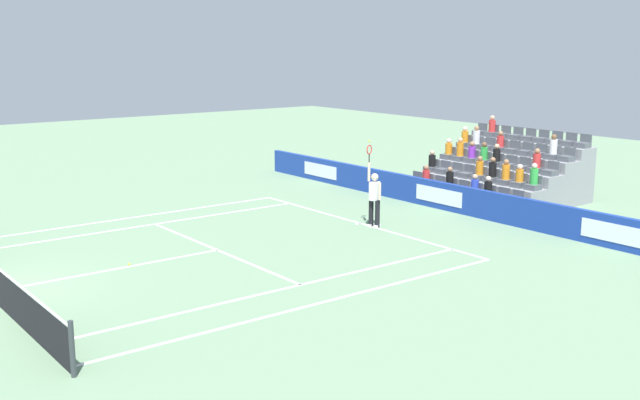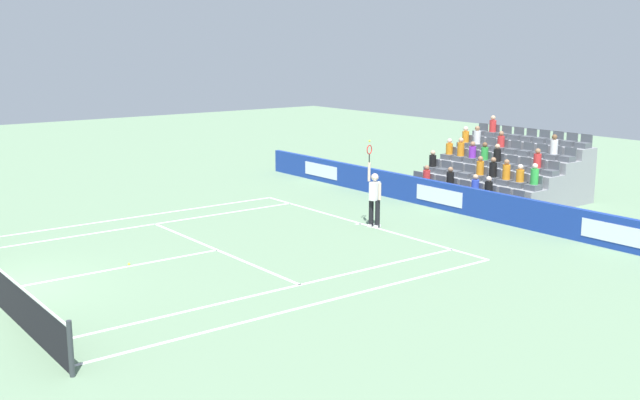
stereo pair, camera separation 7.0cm
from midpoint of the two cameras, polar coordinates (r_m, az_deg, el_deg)
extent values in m
cube|color=white|center=(25.52, 3.14, -1.76)|extent=(10.97, 0.10, 0.01)
cube|color=white|center=(22.45, -7.61, -3.72)|extent=(8.23, 0.10, 0.01)
cube|color=white|center=(21.12, -15.18, -5.02)|extent=(0.10, 6.40, 0.01)
cube|color=white|center=(25.82, -13.05, -1.89)|extent=(0.10, 11.89, 0.01)
cube|color=white|center=(18.88, -2.53, -6.61)|extent=(0.10, 11.89, 0.01)
cube|color=white|center=(27.04, -14.26, -1.34)|extent=(0.10, 11.89, 0.01)
cube|color=white|center=(17.83, 0.01, -7.71)|extent=(0.10, 11.89, 0.01)
cube|color=white|center=(25.46, 2.96, -1.79)|extent=(0.10, 0.20, 0.01)
cube|color=#193899|center=(28.00, 9.11, 0.34)|extent=(21.12, 0.20, 0.99)
cube|color=white|center=(23.74, 21.31, -2.36)|extent=(2.25, 0.01, 0.55)
cube|color=white|center=(27.92, 8.95, 0.31)|extent=(2.25, 0.01, 0.55)
cube|color=white|center=(33.08, 0.12, 2.22)|extent=(2.25, 0.01, 0.55)
cylinder|color=#33383D|center=(14.62, -18.01, -10.54)|extent=(0.10, 0.10, 1.07)
cylinder|color=black|center=(24.93, 4.40, -1.05)|extent=(0.16, 0.16, 0.90)
cylinder|color=black|center=(25.05, 3.93, -0.98)|extent=(0.16, 0.16, 0.90)
cube|color=white|center=(25.03, 4.39, -1.96)|extent=(0.19, 0.28, 0.08)
cube|color=white|center=(25.14, 3.91, -1.89)|extent=(0.19, 0.28, 0.08)
cube|color=white|center=(24.84, 4.19, 0.68)|extent=(0.32, 0.41, 0.60)
sphere|color=beige|center=(24.76, 4.20, 1.72)|extent=(0.24, 0.24, 0.24)
cylinder|color=beige|center=(24.84, 3.77, 2.11)|extent=(0.09, 0.09, 0.62)
cylinder|color=beige|center=(24.68, 4.57, 0.65)|extent=(0.09, 0.09, 0.56)
cylinder|color=black|center=(24.77, 3.79, 3.14)|extent=(0.04, 0.04, 0.28)
torus|color=red|center=(24.73, 3.80, 3.78)|extent=(0.12, 0.30, 0.31)
sphere|color=#D1E533|center=(24.69, 3.80, 4.42)|extent=(0.07, 0.07, 0.07)
cube|color=gray|center=(28.83, 10.56, 0.04)|extent=(5.58, 0.95, 0.42)
cube|color=#545960|center=(27.21, 14.45, -0.16)|extent=(0.48, 0.44, 0.20)
cube|color=#545960|center=(27.32, 14.74, 0.41)|extent=(0.48, 0.04, 0.30)
cube|color=#545960|center=(27.59, 13.44, 0.05)|extent=(0.48, 0.44, 0.20)
cube|color=#545960|center=(27.69, 13.73, 0.61)|extent=(0.48, 0.04, 0.30)
cube|color=#545960|center=(27.97, 12.46, 0.25)|extent=(0.48, 0.44, 0.20)
cube|color=#545960|center=(28.08, 12.75, 0.80)|extent=(0.48, 0.04, 0.30)
cube|color=#545960|center=(28.37, 11.51, 0.45)|extent=(0.48, 0.44, 0.20)
cube|color=#545960|center=(28.47, 11.80, 0.99)|extent=(0.48, 0.04, 0.30)
cube|color=#545960|center=(28.77, 10.59, 0.64)|extent=(0.48, 0.44, 0.20)
cube|color=#545960|center=(28.87, 10.87, 1.17)|extent=(0.48, 0.04, 0.30)
cube|color=#545960|center=(29.18, 9.68, 0.83)|extent=(0.48, 0.44, 0.20)
cube|color=#545960|center=(29.28, 9.97, 1.35)|extent=(0.48, 0.04, 0.30)
cube|color=#545960|center=(29.60, 8.81, 1.01)|extent=(0.48, 0.44, 0.20)
cube|color=#545960|center=(29.70, 9.09, 1.52)|extent=(0.48, 0.04, 0.30)
cube|color=#545960|center=(30.02, 7.96, 1.18)|extent=(0.48, 0.44, 0.20)
cube|color=#545960|center=(30.12, 8.24, 1.69)|extent=(0.48, 0.04, 0.30)
cube|color=#545960|center=(30.45, 7.13, 1.35)|extent=(0.48, 0.44, 0.20)
cube|color=#545960|center=(30.55, 7.41, 1.86)|extent=(0.48, 0.04, 0.30)
cube|color=gray|center=(29.49, 11.82, 0.66)|extent=(5.58, 0.95, 0.84)
cube|color=#545960|center=(27.87, 15.71, 0.93)|extent=(0.48, 0.44, 0.20)
cube|color=#545960|center=(27.99, 15.98, 1.48)|extent=(0.48, 0.04, 0.30)
cube|color=#545960|center=(28.24, 14.71, 1.12)|extent=(0.48, 0.44, 0.20)
cube|color=#545960|center=(28.36, 14.98, 1.66)|extent=(0.48, 0.04, 0.30)
cube|color=#545960|center=(28.62, 13.73, 1.30)|extent=(0.48, 0.44, 0.20)
cube|color=#545960|center=(28.73, 14.01, 1.84)|extent=(0.48, 0.04, 0.30)
cube|color=#545960|center=(29.01, 12.78, 1.48)|extent=(0.48, 0.44, 0.20)
cube|color=#545960|center=(29.12, 13.06, 2.01)|extent=(0.48, 0.04, 0.30)
cube|color=#545960|center=(29.40, 11.86, 1.66)|extent=(0.48, 0.44, 0.20)
cube|color=#545960|center=(29.51, 12.13, 2.17)|extent=(0.48, 0.04, 0.30)
cube|color=#545960|center=(29.80, 10.96, 1.83)|extent=(0.48, 0.44, 0.20)
cube|color=#545960|center=(29.91, 11.23, 2.34)|extent=(0.48, 0.04, 0.30)
cube|color=#545960|center=(30.21, 10.08, 1.99)|extent=(0.48, 0.44, 0.20)
cube|color=#545960|center=(30.31, 10.36, 2.49)|extent=(0.48, 0.04, 0.30)
cube|color=#545960|center=(30.62, 9.23, 2.15)|extent=(0.48, 0.44, 0.20)
cube|color=#545960|center=(30.73, 9.50, 2.64)|extent=(0.48, 0.04, 0.30)
cube|color=#545960|center=(31.05, 8.40, 2.30)|extent=(0.48, 0.44, 0.20)
cube|color=#545960|center=(31.15, 8.67, 2.79)|extent=(0.48, 0.04, 0.30)
cube|color=gray|center=(30.17, 13.02, 1.26)|extent=(5.58, 0.95, 1.26)
cube|color=#545960|center=(28.56, 16.91, 1.97)|extent=(0.48, 0.44, 0.20)
cube|color=#545960|center=(28.68, 17.17, 2.50)|extent=(0.48, 0.04, 0.30)
cube|color=#545960|center=(28.92, 15.91, 2.14)|extent=(0.48, 0.44, 0.20)
cube|color=#545960|center=(29.04, 16.18, 2.66)|extent=(0.48, 0.04, 0.30)
cube|color=#545960|center=(29.29, 14.95, 2.31)|extent=(0.48, 0.44, 0.20)
cube|color=#545960|center=(29.41, 15.21, 2.82)|extent=(0.48, 0.04, 0.30)
cube|color=#545960|center=(29.66, 14.00, 2.47)|extent=(0.48, 0.44, 0.20)
cube|color=#545960|center=(29.78, 14.27, 2.98)|extent=(0.48, 0.04, 0.30)
cube|color=#545960|center=(30.05, 13.08, 2.63)|extent=(0.48, 0.44, 0.20)
cube|color=#545960|center=(30.17, 13.35, 3.13)|extent=(0.48, 0.04, 0.30)
cube|color=#545960|center=(30.44, 12.18, 2.78)|extent=(0.48, 0.44, 0.20)
cube|color=#545960|center=(30.56, 12.45, 3.28)|extent=(0.48, 0.04, 0.30)
cube|color=#545960|center=(30.84, 11.31, 2.93)|extent=(0.48, 0.44, 0.20)
cube|color=#545960|center=(30.96, 11.57, 3.42)|extent=(0.48, 0.04, 0.30)
cube|color=#545960|center=(31.25, 10.46, 3.07)|extent=(0.48, 0.44, 0.20)
cube|color=#545960|center=(31.36, 10.72, 3.56)|extent=(0.48, 0.04, 0.30)
cube|color=#545960|center=(31.66, 9.63, 3.21)|extent=(0.48, 0.44, 0.20)
cube|color=#545960|center=(31.77, 9.89, 3.69)|extent=(0.48, 0.04, 0.30)
cube|color=gray|center=(30.86, 14.16, 1.83)|extent=(5.58, 0.95, 1.68)
cube|color=#545960|center=(29.27, 18.05, 2.95)|extent=(0.48, 0.44, 0.20)
cube|color=#545960|center=(29.40, 18.30, 3.47)|extent=(0.48, 0.04, 0.30)
cube|color=#545960|center=(29.62, 17.06, 3.11)|extent=(0.48, 0.44, 0.20)
cube|color=#545960|center=(29.75, 17.32, 3.62)|extent=(0.48, 0.04, 0.30)
cube|color=#545960|center=(29.98, 16.10, 3.26)|extent=(0.48, 0.44, 0.20)
cube|color=#545960|center=(30.10, 16.36, 3.76)|extent=(0.48, 0.04, 0.30)
cube|color=#545960|center=(30.35, 15.17, 3.41)|extent=(0.48, 0.44, 0.20)
cube|color=#545960|center=(30.47, 15.42, 3.91)|extent=(0.48, 0.04, 0.30)
cube|color=#545960|center=(30.72, 14.25, 3.56)|extent=(0.48, 0.44, 0.20)
cube|color=#545960|center=(30.85, 14.51, 4.04)|extent=(0.48, 0.04, 0.30)
cube|color=#545960|center=(31.11, 13.36, 3.70)|extent=(0.48, 0.44, 0.20)
cube|color=#545960|center=(31.23, 13.61, 4.18)|extent=(0.48, 0.04, 0.30)
cube|color=#545960|center=(31.50, 12.49, 3.83)|extent=(0.48, 0.44, 0.20)
cube|color=#545960|center=(31.62, 12.74, 4.31)|extent=(0.48, 0.04, 0.30)
cube|color=#545960|center=(31.90, 11.64, 3.96)|extent=(0.48, 0.44, 0.20)
cube|color=#545960|center=(32.02, 11.89, 4.43)|extent=(0.48, 0.04, 0.30)
cube|color=#545960|center=(32.30, 10.81, 4.09)|extent=(0.48, 0.44, 0.20)
cube|color=#545960|center=(32.42, 11.06, 4.55)|extent=(0.48, 0.04, 0.30)
cube|color=gray|center=(31.57, 15.26, 2.37)|extent=(5.58, 0.95, 2.10)
cube|color=#545960|center=(29.99, 19.14, 3.89)|extent=(0.48, 0.44, 0.20)
cube|color=#545960|center=(30.13, 19.38, 4.39)|extent=(0.48, 0.04, 0.30)
cube|color=#545960|center=(30.34, 18.16, 4.04)|extent=(0.48, 0.44, 0.20)
cube|color=#545960|center=(30.47, 18.41, 4.53)|extent=(0.48, 0.04, 0.30)
cube|color=#545960|center=(30.69, 17.21, 4.18)|extent=(0.48, 0.44, 0.20)
cube|color=#545960|center=(30.82, 17.46, 4.66)|extent=(0.48, 0.04, 0.30)
cube|color=#545960|center=(31.05, 16.28, 4.31)|extent=(0.48, 0.44, 0.20)
cube|color=#545960|center=(31.18, 16.53, 4.79)|extent=(0.48, 0.04, 0.30)
cube|color=#545960|center=(31.41, 15.37, 4.44)|extent=(0.48, 0.44, 0.20)
cube|color=#545960|center=(31.55, 15.62, 4.92)|extent=(0.48, 0.04, 0.30)
cube|color=#545960|center=(31.79, 14.49, 4.57)|extent=(0.48, 0.44, 0.20)
cube|color=#545960|center=(31.92, 14.73, 5.04)|extent=(0.48, 0.04, 0.30)
cube|color=#545960|center=(32.17, 13.62, 4.69)|extent=(0.48, 0.44, 0.20)
cube|color=#545960|center=(32.30, 13.87, 5.15)|extent=(0.48, 0.04, 0.30)
cube|color=#545960|center=(32.56, 12.77, 4.81)|extent=(0.48, 0.44, 0.20)
cube|color=#545960|center=(32.69, 13.02, 5.27)|extent=(0.48, 0.04, 0.30)
cube|color=#545960|center=(32.96, 11.95, 4.93)|extent=(0.48, 0.44, 0.20)
cube|color=#545960|center=(33.09, 12.19, 5.38)|extent=(0.48, 0.04, 0.30)
cylinder|color=red|center=(32.57, 12.86, 5.41)|extent=(0.28, 0.28, 0.48)
sphere|color=#D3A884|center=(32.53, 12.88, 6.01)|extent=(0.20, 0.20, 0.20)
cylinder|color=purple|center=(30.83, 11.40, 3.53)|extent=(0.28, 0.28, 0.45)
sphere|color=#9E7251|center=(30.79, 11.42, 4.13)|extent=(0.20, 0.20, 0.20)
cylinder|color=red|center=(28.91, 16.01, 2.84)|extent=(0.28, 0.28, 0.51)
sphere|color=#9E7251|center=(28.86, 16.05, 3.53)|extent=(0.20, 0.20, 0.20)
cylinder|color=orange|center=(28.23, 14.80, 1.77)|extent=(0.28, 0.28, 0.44)
sphere|color=beige|center=(28.18, 14.84, 2.40)|extent=(0.20, 0.20, 0.20)
cylinder|color=green|center=(30.43, 12.27, 3.42)|extent=(0.28, 0.28, 0.48)
sphere|color=brown|center=(30.39, 12.30, 4.06)|extent=(0.20, 0.20, 0.20)
cylinder|color=white|center=(29.61, 17.16, 3.82)|extent=(0.28, 0.28, 0.53)
sphere|color=brown|center=(29.57, 17.21, 4.52)|extent=(0.20, 0.20, 0.20)
cylinder|color=orange|center=(29.38, 11.95, 2.35)|extent=(0.28, 0.28, 0.51)
sphere|color=#9E7251|center=(29.32, 11.98, 3.04)|extent=(0.20, 0.20, 0.20)
cylinder|color=blue|center=(28.35, 11.60, 1.08)|extent=(0.28, 0.28, 0.42)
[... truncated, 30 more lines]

